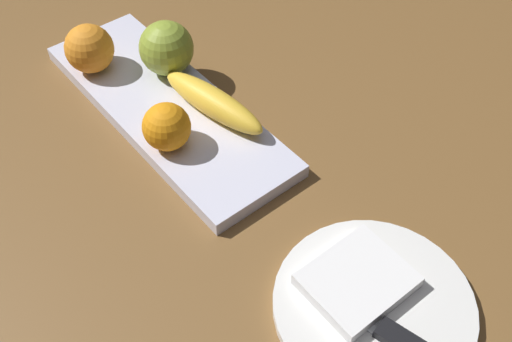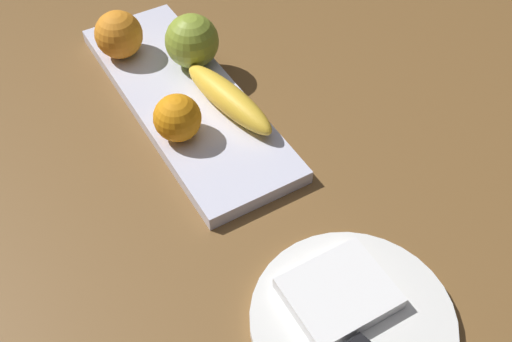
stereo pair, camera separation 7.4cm
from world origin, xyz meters
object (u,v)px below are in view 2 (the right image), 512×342
object	(u,v)px
folded_napkin	(339,293)
orange_near_apple	(177,118)
apple	(192,41)
banana	(228,98)
dinner_plate	(352,320)
fruit_tray	(185,99)
orange_near_banana	(119,35)

from	to	relation	value
folded_napkin	orange_near_apple	bearing A→B (deg)	7.96
apple	banana	xyz separation A→B (m)	(-0.12, 0.00, -0.02)
dinner_plate	orange_near_apple	bearing A→B (deg)	7.31
fruit_tray	dinner_plate	size ratio (longest dim) A/B	1.99
orange_near_apple	dinner_plate	bearing A→B (deg)	-172.69
fruit_tray	orange_near_apple	bearing A→B (deg)	149.69
apple	banana	distance (m)	0.12
apple	dinner_plate	size ratio (longest dim) A/B	0.36
apple	orange_near_banana	xyz separation A→B (m)	(0.08, 0.09, -0.00)
fruit_tray	orange_near_banana	distance (m)	0.15
orange_near_apple	dinner_plate	xyz separation A→B (m)	(-0.34, -0.04, -0.05)
banana	dinner_plate	world-z (taller)	banana
apple	folded_napkin	size ratio (longest dim) A/B	0.72
orange_near_banana	dinner_plate	size ratio (longest dim) A/B	0.32
orange_near_apple	folded_napkin	size ratio (longest dim) A/B	0.58
orange_near_banana	banana	bearing A→B (deg)	-157.31
orange_near_apple	apple	bearing A→B (deg)	-33.92
apple	orange_near_banana	bearing A→B (deg)	48.49
fruit_tray	banana	world-z (taller)	banana
orange_near_apple	orange_near_banana	xyz separation A→B (m)	(0.21, -0.00, 0.00)
fruit_tray	banana	bearing A→B (deg)	-147.54
fruit_tray	folded_napkin	distance (m)	0.39
fruit_tray	apple	distance (m)	0.09
apple	folded_napkin	distance (m)	0.45
fruit_tray	apple	world-z (taller)	apple
orange_near_apple	orange_near_banana	distance (m)	0.21
orange_near_apple	orange_near_banana	world-z (taller)	orange_near_banana
fruit_tray	orange_near_apple	distance (m)	0.10
fruit_tray	folded_napkin	world-z (taller)	folded_napkin
banana	fruit_tray	bearing A→B (deg)	22.93
banana	dinner_plate	bearing A→B (deg)	163.95
apple	folded_napkin	world-z (taller)	apple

